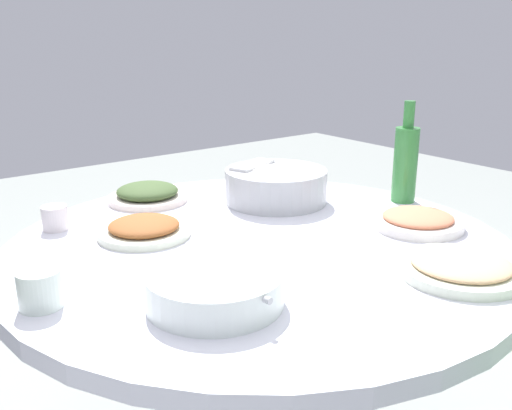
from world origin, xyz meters
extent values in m
cylinder|color=#99999E|center=(0.00, 0.00, 0.37)|extent=(0.14, 0.14, 0.67)
cylinder|color=silver|center=(0.00, 0.00, 0.72)|extent=(1.15, 1.15, 0.04)
cylinder|color=#B2B5BA|center=(-0.22, 0.23, 0.78)|extent=(0.28, 0.28, 0.09)
ellipsoid|color=white|center=(-0.22, 0.23, 0.79)|extent=(0.23, 0.23, 0.10)
cube|color=white|center=(-0.29, 0.20, 0.83)|extent=(0.10, 0.16, 0.01)
cylinder|color=white|center=(0.19, -0.25, 0.77)|extent=(0.24, 0.24, 0.06)
cylinder|color=#322013|center=(0.19, -0.25, 0.76)|extent=(0.21, 0.21, 0.04)
cylinder|color=silver|center=(0.19, -0.25, 0.79)|extent=(0.27, 0.05, 0.01)
cylinder|color=silver|center=(-0.20, -0.19, 0.75)|extent=(0.22, 0.22, 0.02)
ellipsoid|color=#955228|center=(-0.20, -0.19, 0.76)|extent=(0.16, 0.16, 0.03)
cylinder|color=silver|center=(0.38, 0.20, 0.75)|extent=(0.24, 0.24, 0.02)
ellipsoid|color=#DFAF81|center=(0.38, 0.20, 0.76)|extent=(0.19, 0.19, 0.03)
cylinder|color=silver|center=(0.16, 0.36, 0.75)|extent=(0.22, 0.22, 0.02)
ellipsoid|color=#D77A57|center=(0.16, 0.36, 0.76)|extent=(0.17, 0.17, 0.03)
cylinder|color=silver|center=(-0.44, -0.05, 0.75)|extent=(0.22, 0.22, 0.02)
ellipsoid|color=#3C532B|center=(-0.44, -0.05, 0.77)|extent=(0.17, 0.17, 0.04)
cylinder|color=#36843C|center=(-0.01, 0.51, 0.84)|extent=(0.07, 0.07, 0.21)
cylinder|color=#36843C|center=(-0.01, 0.51, 0.98)|extent=(0.03, 0.03, 0.07)
cylinder|color=white|center=(-0.37, -0.34, 0.77)|extent=(0.06, 0.06, 0.06)
cylinder|color=white|center=(0.02, -0.50, 0.77)|extent=(0.08, 0.08, 0.07)
camera|label=1|loc=(0.96, -0.76, 1.20)|focal=40.58mm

